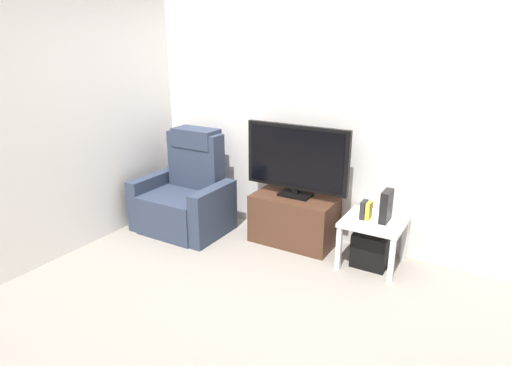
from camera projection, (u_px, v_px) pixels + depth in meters
name	position (u px, v px, depth m)	size (l,w,h in m)	color
ground_plane	(257.00, 279.00, 3.87)	(6.40, 6.40, 0.00)	gray
wall_back	(315.00, 114.00, 4.37)	(6.40, 0.06, 2.60)	silver
wall_side	(94.00, 114.00, 4.36)	(0.06, 4.48, 2.60)	silver
tv_stand	(294.00, 219.00, 4.50)	(0.84, 0.46, 0.50)	#4C2D1E
television	(296.00, 159.00, 4.31)	(1.08, 0.20, 0.72)	black
recliner_armchair	(186.00, 196.00, 4.82)	(0.98, 0.78, 1.08)	#2D384C
side_table	(374.00, 227.00, 4.01)	(0.54, 0.54, 0.45)	white
subwoofer_box	(372.00, 248.00, 4.08)	(0.32, 0.32, 0.32)	black
book_leftmost	(364.00, 210.00, 4.00)	(0.04, 0.12, 0.17)	#262626
book_middle	(369.00, 211.00, 3.98)	(0.04, 0.10, 0.16)	gold
game_console	(386.00, 206.00, 3.91)	(0.07, 0.20, 0.29)	black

